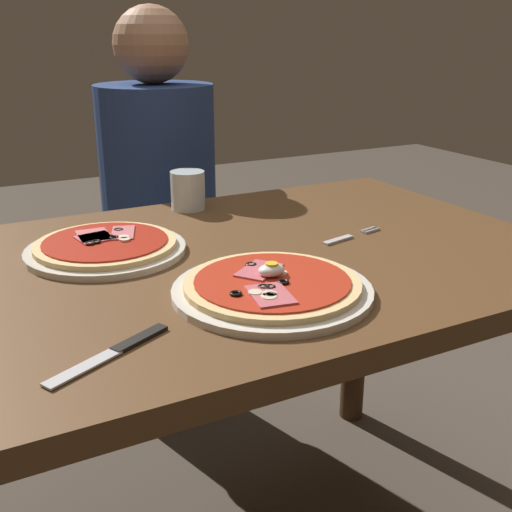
# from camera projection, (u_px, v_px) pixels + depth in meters

# --- Properties ---
(dining_table) EXTENTS (1.18, 0.81, 0.73)m
(dining_table) POSITION_uv_depth(u_px,v_px,m) (248.00, 309.00, 1.21)
(dining_table) COLOR brown
(dining_table) RESTS_ON ground
(pizza_foreground) EXTENTS (0.32, 0.32, 0.05)m
(pizza_foreground) POSITION_uv_depth(u_px,v_px,m) (272.00, 287.00, 0.98)
(pizza_foreground) COLOR silver
(pizza_foreground) RESTS_ON dining_table
(pizza_across_left) EXTENTS (0.30, 0.30, 0.03)m
(pizza_across_left) POSITION_uv_depth(u_px,v_px,m) (106.00, 247.00, 1.16)
(pizza_across_left) COLOR silver
(pizza_across_left) RESTS_ON dining_table
(water_glass_near) EXTENTS (0.08, 0.08, 0.09)m
(water_glass_near) POSITION_uv_depth(u_px,v_px,m) (188.00, 193.00, 1.44)
(water_glass_near) COLOR silver
(water_glass_near) RESTS_ON dining_table
(fork) EXTENTS (0.16, 0.05, 0.00)m
(fork) POSITION_uv_depth(u_px,v_px,m) (348.00, 237.00, 1.25)
(fork) COLOR silver
(fork) RESTS_ON dining_table
(knife) EXTENTS (0.18, 0.10, 0.01)m
(knife) POSITION_uv_depth(u_px,v_px,m) (118.00, 350.00, 0.81)
(knife) COLOR silver
(knife) RESTS_ON dining_table
(diner_person) EXTENTS (0.32, 0.32, 1.18)m
(diner_person) POSITION_uv_depth(u_px,v_px,m) (161.00, 234.00, 1.81)
(diner_person) COLOR black
(diner_person) RESTS_ON ground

